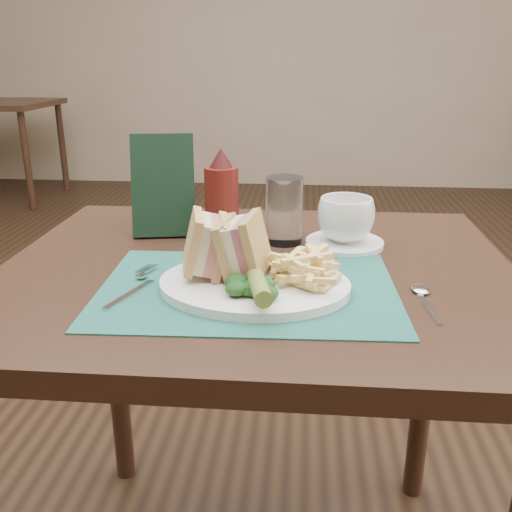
{
  "coord_description": "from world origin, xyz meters",
  "views": [
    {
      "loc": [
        0.08,
        -1.44,
        1.11
      ],
      "look_at": [
        0.01,
        -0.58,
        0.8
      ],
      "focal_mm": 40.0,
      "sensor_mm": 36.0,
      "label": 1
    }
  ],
  "objects_px": {
    "sandwich_half_a": "(193,244)",
    "plate": "(254,285)",
    "placemat": "(248,288)",
    "check_presenter": "(163,186)",
    "coffee_cup": "(346,219)",
    "ketchup_bottle": "(222,197)",
    "table_main": "(256,441)",
    "saucer": "(344,243)",
    "drinking_glass": "(284,210)",
    "sandwich_half_b": "(231,245)"
  },
  "relations": [
    {
      "from": "sandwich_half_a",
      "to": "plate",
      "type": "bearing_deg",
      "value": -23.85
    },
    {
      "from": "placemat",
      "to": "check_presenter",
      "type": "bearing_deg",
      "value": 125.62
    },
    {
      "from": "placemat",
      "to": "check_presenter",
      "type": "relative_size",
      "value": 2.26
    },
    {
      "from": "sandwich_half_a",
      "to": "check_presenter",
      "type": "height_order",
      "value": "check_presenter"
    },
    {
      "from": "placemat",
      "to": "check_presenter",
      "type": "distance_m",
      "value": 0.36
    },
    {
      "from": "coffee_cup",
      "to": "ketchup_bottle",
      "type": "distance_m",
      "value": 0.24
    },
    {
      "from": "table_main",
      "to": "sandwich_half_a",
      "type": "height_order",
      "value": "sandwich_half_a"
    },
    {
      "from": "placemat",
      "to": "ketchup_bottle",
      "type": "height_order",
      "value": "ketchup_bottle"
    },
    {
      "from": "coffee_cup",
      "to": "table_main",
      "type": "bearing_deg",
      "value": -142.84
    },
    {
      "from": "coffee_cup",
      "to": "check_presenter",
      "type": "height_order",
      "value": "check_presenter"
    },
    {
      "from": "sandwich_half_a",
      "to": "coffee_cup",
      "type": "xyz_separation_m",
      "value": [
        0.25,
        0.22,
        -0.01
      ]
    },
    {
      "from": "table_main",
      "to": "coffee_cup",
      "type": "relative_size",
      "value": 8.33
    },
    {
      "from": "placemat",
      "to": "saucer",
      "type": "height_order",
      "value": "saucer"
    },
    {
      "from": "drinking_glass",
      "to": "plate",
      "type": "bearing_deg",
      "value": -98.34
    },
    {
      "from": "placemat",
      "to": "ketchup_bottle",
      "type": "xyz_separation_m",
      "value": [
        -0.07,
        0.22,
        0.09
      ]
    },
    {
      "from": "plate",
      "to": "ketchup_bottle",
      "type": "xyz_separation_m",
      "value": [
        -0.08,
        0.23,
        0.08
      ]
    },
    {
      "from": "sandwich_half_b",
      "to": "check_presenter",
      "type": "bearing_deg",
      "value": 130.79
    },
    {
      "from": "placemat",
      "to": "sandwich_half_b",
      "type": "distance_m",
      "value": 0.07
    },
    {
      "from": "sandwich_half_a",
      "to": "saucer",
      "type": "relative_size",
      "value": 0.66
    },
    {
      "from": "sandwich_half_b",
      "to": "ketchup_bottle",
      "type": "relative_size",
      "value": 0.54
    },
    {
      "from": "placemat",
      "to": "sandwich_half_b",
      "type": "bearing_deg",
      "value": 151.36
    },
    {
      "from": "sandwich_half_b",
      "to": "check_presenter",
      "type": "distance_m",
      "value": 0.31
    },
    {
      "from": "sandwich_half_b",
      "to": "drinking_glass",
      "type": "xyz_separation_m",
      "value": [
        0.08,
        0.22,
        -0.0
      ]
    },
    {
      "from": "saucer",
      "to": "check_presenter",
      "type": "bearing_deg",
      "value": 172.53
    },
    {
      "from": "plate",
      "to": "sandwich_half_a",
      "type": "height_order",
      "value": "sandwich_half_a"
    },
    {
      "from": "table_main",
      "to": "ketchup_bottle",
      "type": "bearing_deg",
      "value": 123.31
    },
    {
      "from": "sandwich_half_b",
      "to": "check_presenter",
      "type": "relative_size",
      "value": 0.48
    },
    {
      "from": "plate",
      "to": "table_main",
      "type": "bearing_deg",
      "value": 97.09
    },
    {
      "from": "placemat",
      "to": "coffee_cup",
      "type": "distance_m",
      "value": 0.29
    },
    {
      "from": "table_main",
      "to": "check_presenter",
      "type": "distance_m",
      "value": 0.54
    },
    {
      "from": "table_main",
      "to": "placemat",
      "type": "height_order",
      "value": "placemat"
    },
    {
      "from": "ketchup_bottle",
      "to": "coffee_cup",
      "type": "bearing_deg",
      "value": 1.29
    },
    {
      "from": "saucer",
      "to": "ketchup_bottle",
      "type": "relative_size",
      "value": 0.81
    },
    {
      "from": "placemat",
      "to": "saucer",
      "type": "distance_m",
      "value": 0.28
    },
    {
      "from": "plate",
      "to": "sandwich_half_b",
      "type": "distance_m",
      "value": 0.07
    },
    {
      "from": "table_main",
      "to": "drinking_glass",
      "type": "distance_m",
      "value": 0.46
    },
    {
      "from": "table_main",
      "to": "saucer",
      "type": "xyz_separation_m",
      "value": [
        0.16,
        0.12,
        0.38
      ]
    },
    {
      "from": "saucer",
      "to": "coffee_cup",
      "type": "relative_size",
      "value": 1.39
    },
    {
      "from": "saucer",
      "to": "placemat",
      "type": "bearing_deg",
      "value": -125.68
    },
    {
      "from": "sandwich_half_a",
      "to": "check_presenter",
      "type": "distance_m",
      "value": 0.29
    },
    {
      "from": "saucer",
      "to": "check_presenter",
      "type": "height_order",
      "value": "check_presenter"
    },
    {
      "from": "plate",
      "to": "sandwich_half_a",
      "type": "xyz_separation_m",
      "value": [
        -0.1,
        0.02,
        0.06
      ]
    },
    {
      "from": "placemat",
      "to": "coffee_cup",
      "type": "relative_size",
      "value": 4.33
    },
    {
      "from": "table_main",
      "to": "ketchup_bottle",
      "type": "relative_size",
      "value": 4.84
    },
    {
      "from": "sandwich_half_b",
      "to": "ketchup_bottle",
      "type": "xyz_separation_m",
      "value": [
        -0.04,
        0.21,
        0.03
      ]
    },
    {
      "from": "coffee_cup",
      "to": "drinking_glass",
      "type": "xyz_separation_m",
      "value": [
        -0.12,
        0.01,
        0.01
      ]
    },
    {
      "from": "check_presenter",
      "to": "table_main",
      "type": "bearing_deg",
      "value": -49.84
    },
    {
      "from": "plate",
      "to": "check_presenter",
      "type": "bearing_deg",
      "value": 130.34
    },
    {
      "from": "drinking_glass",
      "to": "check_presenter",
      "type": "xyz_separation_m",
      "value": [
        -0.25,
        0.04,
        0.04
      ]
    },
    {
      "from": "plate",
      "to": "check_presenter",
      "type": "relative_size",
      "value": 1.45
    }
  ]
}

